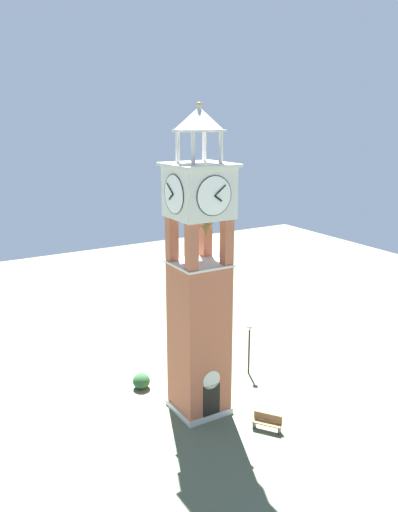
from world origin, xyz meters
name	(u,v)px	position (x,y,z in m)	size (l,w,h in m)	color
ground	(199,409)	(0.00, 0.00, 0.00)	(80.00, 80.00, 0.00)	#5B664C
clock_tower	(199,291)	(0.00, 0.00, 7.44)	(3.35, 3.35, 17.58)	#AD5B42
park_bench	(267,422)	(2.15, -3.79, 0.48)	(1.30, 1.55, 0.95)	brown
lamp_post	(249,339)	(5.17, 2.12, 2.48)	(0.36, 0.36, 3.53)	black
trash_bin	(185,359)	(2.07, 5.39, 0.40)	(0.52, 0.52, 0.80)	#4C4C51
shrub_near_entry	(141,381)	(-1.91, 4.00, 0.49)	(1.09, 1.09, 0.98)	#234C28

